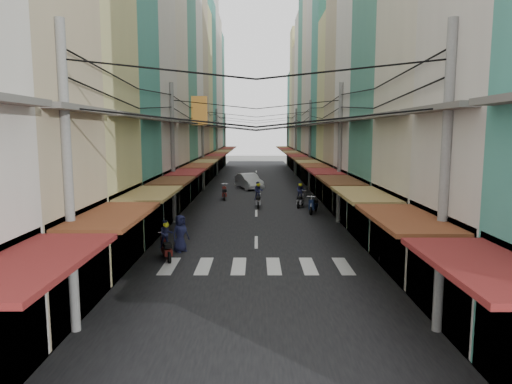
{
  "coord_description": "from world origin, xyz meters",
  "views": [
    {
      "loc": [
        0.0,
        -23.78,
        5.38
      ],
      "look_at": [
        -0.02,
        3.96,
        1.71
      ],
      "focal_mm": 32.0,
      "sensor_mm": 36.0,
      "label": 1
    }
  ],
  "objects_px": {
    "market_umbrella": "(458,216)",
    "traffic_sign": "(378,204)",
    "bicycle": "(391,248)",
    "white_car": "(249,189)"
  },
  "relations": [
    {
      "from": "market_umbrella",
      "to": "traffic_sign",
      "type": "bearing_deg",
      "value": 104.8
    },
    {
      "from": "market_umbrella",
      "to": "white_car",
      "type": "bearing_deg",
      "value": 106.29
    },
    {
      "from": "bicycle",
      "to": "market_umbrella",
      "type": "bearing_deg",
      "value": -172.99
    },
    {
      "from": "white_car",
      "to": "traffic_sign",
      "type": "distance_m",
      "value": 22.7
    },
    {
      "from": "bicycle",
      "to": "traffic_sign",
      "type": "height_order",
      "value": "traffic_sign"
    },
    {
      "from": "market_umbrella",
      "to": "bicycle",
      "type": "bearing_deg",
      "value": 100.47
    },
    {
      "from": "market_umbrella",
      "to": "traffic_sign",
      "type": "xyz_separation_m",
      "value": [
        -1.42,
        5.39,
        -0.42
      ]
    },
    {
      "from": "white_car",
      "to": "market_umbrella",
      "type": "xyz_separation_m",
      "value": [
        7.91,
        -27.05,
        2.39
      ]
    },
    {
      "from": "white_car",
      "to": "market_umbrella",
      "type": "relative_size",
      "value": 1.88
    },
    {
      "from": "bicycle",
      "to": "market_umbrella",
      "type": "height_order",
      "value": "market_umbrella"
    }
  ]
}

